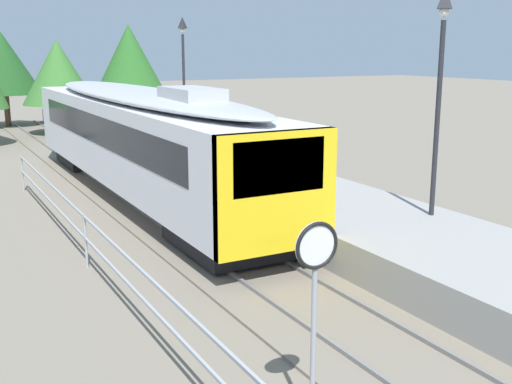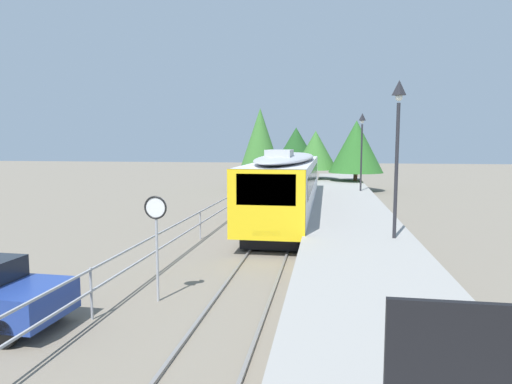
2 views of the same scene
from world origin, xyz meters
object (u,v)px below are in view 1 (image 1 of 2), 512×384
at_px(speed_limit_sign, 316,274).
at_px(platform_lamp_far_end, 183,54).
at_px(commuter_train, 140,134).
at_px(platform_lamp_mid_platform, 441,59).

bearing_deg(speed_limit_sign, platform_lamp_far_end, 72.05).
bearing_deg(commuter_train, speed_limit_sign, -99.33).
bearing_deg(speed_limit_sign, platform_lamp_mid_platform, 35.96).
height_order(platform_lamp_mid_platform, platform_lamp_far_end, same).
height_order(platform_lamp_far_end, speed_limit_sign, platform_lamp_far_end).
xyz_separation_m(commuter_train, platform_lamp_far_end, (4.45, 7.07, 2.48)).
distance_m(commuter_train, platform_lamp_far_end, 8.72).
xyz_separation_m(commuter_train, platform_lamp_mid_platform, (4.45, -8.70, 2.48)).
bearing_deg(commuter_train, platform_lamp_mid_platform, -62.89).
height_order(commuter_train, platform_lamp_mid_platform, platform_lamp_mid_platform).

